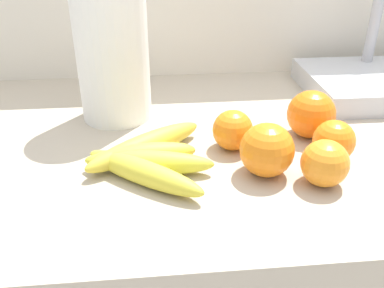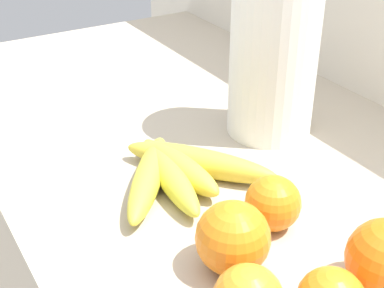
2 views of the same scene
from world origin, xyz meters
TOP-DOWN VIEW (x-y plane):
  - banana_bunch at (-0.21, -0.10)m, footprint 0.20×0.23m
  - orange_back_left at (-0.07, -0.05)m, footprint 0.07×0.07m
  - orange_back_right at (-0.04, -0.13)m, footprint 0.08×0.08m
  - paper_towel_roll at (-0.27, 0.10)m, footprint 0.13×0.13m

SIDE VIEW (x-z plane):
  - banana_bunch at x=-0.21m, z-range 0.86..0.90m
  - orange_back_left at x=-0.07m, z-range 0.86..0.92m
  - orange_back_right at x=-0.04m, z-range 0.86..0.94m
  - paper_towel_roll at x=-0.27m, z-range 0.84..1.14m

